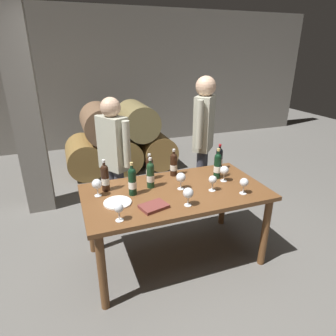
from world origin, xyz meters
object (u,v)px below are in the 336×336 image
(wine_bottle_6, at_px, (132,181))
(serving_plate, at_px, (118,203))
(dining_table, at_px, (175,199))
(wine_bottle_4, at_px, (174,164))
(wine_glass_1, at_px, (119,209))
(wine_glass_4, at_px, (181,178))
(sommelier_presenting, at_px, (204,134))
(wine_bottle_2, at_px, (150,168))
(wine_glass_6, at_px, (188,193))
(wine_bottle_1, at_px, (105,177))
(wine_glass_3, at_px, (97,184))
(wine_bottle_0, at_px, (219,159))
(taster_seated_left, at_px, (114,155))
(wine_glass_0, at_px, (213,180))
(wine_bottle_5, at_px, (150,175))
(wine_bottle_3, at_px, (217,165))
(wine_glass_5, at_px, (224,171))
(tasting_notebook, at_px, (154,206))
(wine_glass_2, at_px, (244,183))

(wine_bottle_6, relative_size, serving_plate, 1.30)
(dining_table, xyz_separation_m, wine_bottle_4, (0.11, 0.34, 0.22))
(wine_glass_1, height_order, wine_glass_4, wine_glass_4)
(wine_bottle_4, xyz_separation_m, sommelier_presenting, (0.54, 0.41, 0.16))
(wine_bottle_2, xyz_separation_m, wine_glass_6, (0.14, -0.63, -0.00))
(wine_glass_6, bearing_deg, wine_bottle_1, 138.76)
(wine_glass_4, relative_size, sommelier_presenting, 0.10)
(wine_glass_3, bearing_deg, wine_bottle_6, -15.25)
(wine_bottle_0, bearing_deg, taster_seated_left, 159.59)
(wine_bottle_0, xyz_separation_m, wine_glass_0, (-0.32, -0.44, -0.02))
(wine_bottle_1, height_order, taster_seated_left, taster_seated_left)
(wine_bottle_5, bearing_deg, wine_bottle_3, -2.07)
(wine_glass_5, bearing_deg, wine_bottle_5, 170.55)
(wine_bottle_5, xyz_separation_m, taster_seated_left, (-0.24, 0.57, 0.03))
(wine_bottle_4, xyz_separation_m, wine_glass_3, (-0.81, -0.19, -0.01))
(wine_bottle_6, bearing_deg, wine_glass_6, -42.82)
(wine_bottle_2, distance_m, wine_glass_6, 0.65)
(dining_table, relative_size, wine_glass_0, 11.28)
(wine_bottle_1, bearing_deg, wine_bottle_3, -5.44)
(dining_table, bearing_deg, wine_bottle_0, 26.77)
(tasting_notebook, height_order, taster_seated_left, taster_seated_left)
(wine_glass_5, bearing_deg, wine_bottle_1, 169.95)
(wine_glass_0, relative_size, sommelier_presenting, 0.09)
(wine_bottle_1, height_order, wine_glass_2, wine_bottle_1)
(wine_bottle_0, distance_m, wine_bottle_6, 1.06)
(serving_plate, height_order, taster_seated_left, taster_seated_left)
(wine_glass_6, bearing_deg, wine_glass_2, 2.48)
(wine_bottle_2, height_order, wine_glass_2, wine_bottle_2)
(wine_bottle_0, bearing_deg, wine_bottle_6, -165.71)
(serving_plate, bearing_deg, wine_bottle_4, 30.35)
(wine_bottle_3, height_order, wine_glass_5, wine_bottle_3)
(wine_bottle_3, height_order, wine_bottle_5, wine_bottle_3)
(wine_glass_2, distance_m, tasting_notebook, 0.85)
(wine_glass_6, distance_m, taster_seated_left, 1.10)
(taster_seated_left, bearing_deg, wine_glass_0, -48.30)
(wine_bottle_2, relative_size, tasting_notebook, 1.23)
(wine_glass_4, xyz_separation_m, wine_glass_6, (-0.06, -0.31, -0.00))
(wine_glass_2, relative_size, wine_glass_4, 0.93)
(wine_bottle_1, distance_m, wine_glass_1, 0.56)
(wine_glass_3, bearing_deg, sommelier_presenting, 24.24)
(wine_glass_3, distance_m, wine_glass_6, 0.82)
(wine_bottle_2, height_order, wine_bottle_6, wine_bottle_6)
(wine_bottle_1, xyz_separation_m, wine_bottle_6, (0.21, -0.17, 0.00))
(wine_bottle_0, height_order, wine_bottle_6, wine_bottle_6)
(wine_bottle_0, relative_size, wine_glass_4, 1.74)
(wine_bottle_6, height_order, wine_glass_5, wine_bottle_6)
(wine_glass_0, relative_size, wine_glass_2, 0.99)
(wine_bottle_1, distance_m, wine_bottle_4, 0.73)
(serving_plate, relative_size, taster_seated_left, 0.16)
(wine_bottle_2, relative_size, wine_glass_1, 1.82)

